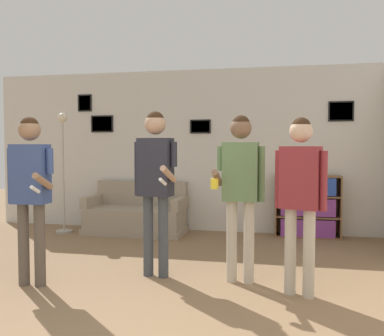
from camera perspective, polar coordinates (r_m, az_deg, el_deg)
wall_back at (r=7.17m, az=2.75°, el=2.37°), size 7.82×0.08×2.70m
couch at (r=7.14m, az=-7.41°, el=-6.31°), size 1.62×0.80×0.83m
bookshelf at (r=6.93m, az=15.15°, el=-4.98°), size 1.00×0.30×0.97m
floor_lamp at (r=7.33m, az=-16.80°, el=0.61°), size 0.28×0.28×1.97m
person_player_foreground_left at (r=4.61m, az=-20.75°, el=-1.77°), size 0.50×0.45×1.72m
person_player_foreground_center at (r=4.63m, az=-4.91°, el=-0.82°), size 0.50×0.52×1.80m
person_watcher_holding_cup at (r=4.45m, az=6.48°, el=-1.53°), size 0.52×0.42×1.74m
person_spectator_near_bookshelf at (r=4.15m, az=14.25°, el=-2.43°), size 0.47×0.31×1.69m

